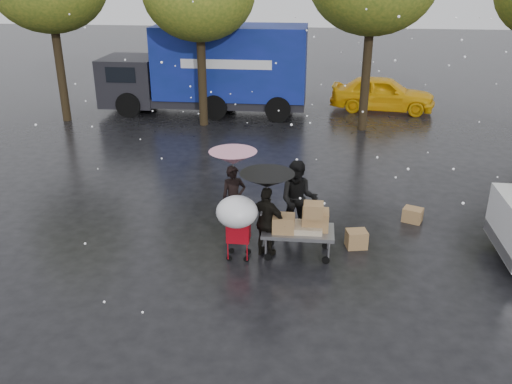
# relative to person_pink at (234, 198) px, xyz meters

# --- Properties ---
(ground) EXTENTS (90.00, 90.00, 0.00)m
(ground) POSITION_rel_person_pink_xyz_m (1.01, -1.34, -0.77)
(ground) COLOR black
(ground) RESTS_ON ground
(person_pink) EXTENTS (0.66, 0.55, 1.55)m
(person_pink) POSITION_rel_person_pink_xyz_m (0.00, 0.00, 0.00)
(person_pink) COLOR black
(person_pink) RESTS_ON ground
(person_middle) EXTENTS (0.87, 0.68, 1.80)m
(person_middle) POSITION_rel_person_pink_xyz_m (1.48, -0.21, 0.12)
(person_middle) COLOR black
(person_middle) RESTS_ON ground
(person_black) EXTENTS (0.98, 0.69, 1.54)m
(person_black) POSITION_rel_person_pink_xyz_m (0.87, -1.15, -0.00)
(person_black) COLOR black
(person_black) RESTS_ON ground
(umbrella_pink) EXTENTS (1.08, 1.08, 1.90)m
(umbrella_pink) POSITION_rel_person_pink_xyz_m (0.00, 0.00, 0.98)
(umbrella_pink) COLOR #4C4C4C
(umbrella_pink) RESTS_ON ground
(umbrella_black) EXTENTS (1.11, 1.11, 1.86)m
(umbrella_black) POSITION_rel_person_pink_xyz_m (0.87, -1.15, 0.93)
(umbrella_black) COLOR #4C4C4C
(umbrella_black) RESTS_ON ground
(vendor_cart) EXTENTS (1.52, 0.80, 1.27)m
(vendor_cart) POSITION_rel_person_pink_xyz_m (1.60, -1.06, -0.05)
(vendor_cart) COLOR slate
(vendor_cart) RESTS_ON ground
(shopping_cart) EXTENTS (0.84, 0.84, 1.46)m
(shopping_cart) POSITION_rel_person_pink_xyz_m (0.30, -1.48, 0.29)
(shopping_cart) COLOR #BA0A17
(shopping_cart) RESTS_ON ground
(blue_truck) EXTENTS (8.30, 2.60, 3.50)m
(blue_truck) POSITION_rel_person_pink_xyz_m (-2.52, 10.55, 0.99)
(blue_truck) COLOR navy
(blue_truck) RESTS_ON ground
(box_ground_near) EXTENTS (0.50, 0.43, 0.39)m
(box_ground_near) POSITION_rel_person_pink_xyz_m (2.78, -0.59, -0.58)
(box_ground_near) COLOR olive
(box_ground_near) RESTS_ON ground
(box_ground_far) EXTENTS (0.54, 0.48, 0.34)m
(box_ground_far) POSITION_rel_person_pink_xyz_m (4.19, 0.86, -0.60)
(box_ground_far) COLOR olive
(box_ground_far) RESTS_ON ground
(yellow_taxi) EXTENTS (4.44, 2.27, 1.45)m
(yellow_taxi) POSITION_rel_person_pink_xyz_m (4.51, 11.65, -0.05)
(yellow_taxi) COLOR yellow
(yellow_taxi) RESTS_ON ground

